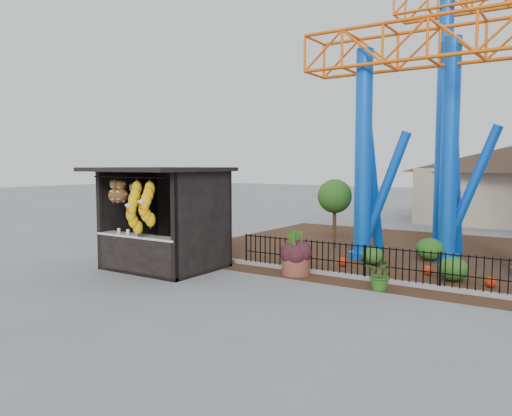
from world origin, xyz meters
The scene contains 10 objects.
ground centered at (0.00, 0.00, 0.00)m, with size 120.00×120.00×0.00m, color slate.
mulch_bed centered at (4.00, 8.00, 0.01)m, with size 18.00×12.00×0.02m, color #331E11.
curb centered at (4.00, 3.00, 0.06)m, with size 18.00×0.18×0.12m, color gray.
prize_booth centered at (-2.99, 0.92, 1.51)m, with size 3.50×3.40×3.12m.
picket_fence centered at (4.90, 3.00, 0.50)m, with size 12.20×0.06×1.00m, color black, non-canonical shape.
roller_coaster centered at (5.12, 8.23, 6.44)m, with size 11.00×6.37×10.82m.
terracotta_planter centered at (0.86, 2.55, 0.27)m, with size 0.82×0.82×0.54m, color brown.
planter_foliage centered at (0.86, 2.55, 0.86)m, with size 0.70×0.70×0.64m, color black.
potted_plant centered at (3.54, 2.18, 0.42)m, with size 0.75×0.65×0.84m, color #1C5F1C.
landscaping centered at (4.49, 5.60, 0.33)m, with size 7.36×3.97×0.74m.
Camera 1 is at (7.80, -9.98, 3.21)m, focal length 35.00 mm.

